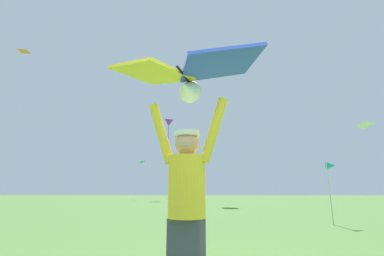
% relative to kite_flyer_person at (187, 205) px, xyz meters
% --- Properties ---
extents(kite_flyer_person, '(0.80, 0.42, 1.92)m').
position_rel_kite_flyer_person_xyz_m(kite_flyer_person, '(0.00, 0.00, 0.00)').
color(kite_flyer_person, '#424751').
rests_on(kite_flyer_person, ground).
extents(held_stunt_kite, '(1.54, 0.99, 0.38)m').
position_rel_kite_flyer_person_xyz_m(held_stunt_kite, '(-0.02, -0.06, 1.24)').
color(held_stunt_kite, black).
extents(distant_kite_white_mid_left, '(1.01, 0.98, 0.38)m').
position_rel_kite_flyer_person_xyz_m(distant_kite_white_mid_left, '(10.34, 13.70, 4.06)').
color(distant_kite_white_mid_left, white).
extents(distant_kite_teal_mid_right, '(0.83, 0.86, 0.36)m').
position_rel_kite_flyer_person_xyz_m(distant_kite_teal_mid_right, '(-7.13, 32.09, 3.73)').
color(distant_kite_teal_mid_right, '#19B2AD').
extents(distant_kite_orange_high_right, '(0.90, 0.90, 0.14)m').
position_rel_kite_flyer_person_xyz_m(distant_kite_orange_high_right, '(-11.12, 13.04, 8.93)').
color(distant_kite_orange_high_right, orange).
extents(distant_kite_magenta_high_left, '(1.21, 1.09, 1.29)m').
position_rel_kite_flyer_person_xyz_m(distant_kite_magenta_high_left, '(2.57, 24.19, 13.29)').
color(distant_kite_magenta_high_left, '#DB2393').
extents(distant_kite_purple_far_center, '(1.70, 1.80, 2.75)m').
position_rel_kite_flyer_person_xyz_m(distant_kite_purple_far_center, '(-3.57, 30.37, 8.49)').
color(distant_kite_purple_far_center, purple).
extents(marker_flag, '(0.30, 0.24, 1.99)m').
position_rel_kite_flyer_person_xyz_m(marker_flag, '(4.50, 6.55, 0.79)').
color(marker_flag, silver).
rests_on(marker_flag, ground).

